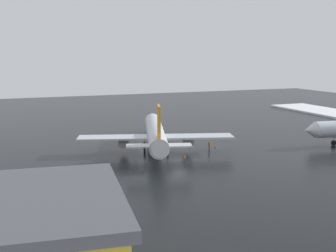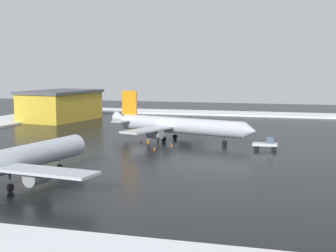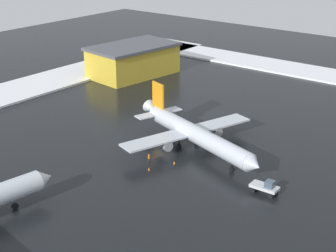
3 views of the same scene
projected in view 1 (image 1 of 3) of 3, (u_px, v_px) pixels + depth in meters
ground_plane at (180, 160)px, 74.07m from camera, size 240.00×240.00×0.00m
airplane_parked_starboard at (156, 133)px, 80.15m from camera, size 28.68×34.05×10.35m
pushback_tug at (155, 126)px, 100.58m from camera, size 2.43×4.67×2.50m
ground_crew_mid_apron at (158, 152)px, 75.79m from camera, size 0.36×0.36×1.71m
ground_crew_near_tug at (209, 145)px, 81.14m from camera, size 0.36×0.36×1.71m
traffic_cone_near_nose at (215, 146)px, 83.97m from camera, size 0.36×0.36×0.55m
traffic_cone_mid_line at (185, 156)px, 75.21m from camera, size 0.36×0.36×0.55m
traffic_cone_wingtip_side at (189, 146)px, 84.00m from camera, size 0.36×0.36×0.55m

